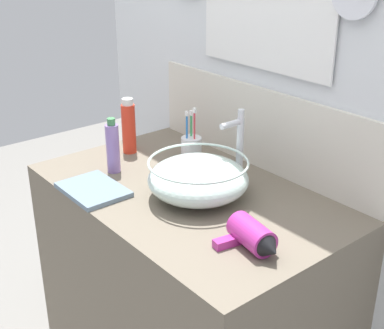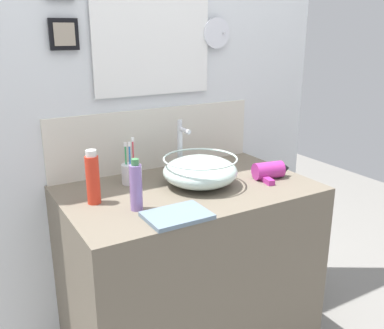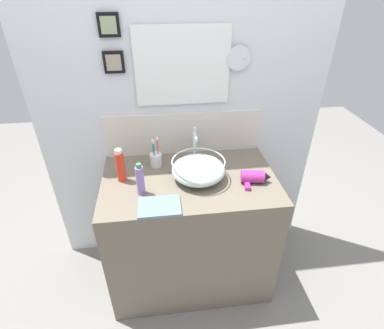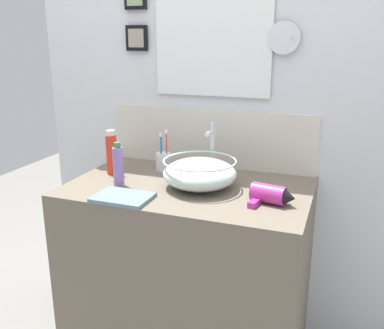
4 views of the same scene
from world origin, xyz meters
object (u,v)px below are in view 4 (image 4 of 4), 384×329
toothbrush_cup (164,161)px  hand_towel (123,197)px  hair_drier (271,195)px  glass_bowl_sink (200,173)px  soap_dispenser (118,166)px  faucet (212,147)px  shampoo_bottle (112,153)px

toothbrush_cup → hand_towel: toothbrush_cup is taller
hair_drier → glass_bowl_sink: bearing=166.1°
soap_dispenser → hand_towel: bearing=-55.4°
toothbrush_cup → hair_drier: bearing=-23.9°
soap_dispenser → hand_towel: (0.10, -0.14, -0.08)m
glass_bowl_sink → faucet: faucet is taller
glass_bowl_sink → soap_dispenser: 0.36m
faucet → soap_dispenser: 0.44m
faucet → hand_towel: bearing=-120.7°
hair_drier → soap_dispenser: soap_dispenser is taller
faucet → shampoo_bottle: 0.48m
soap_dispenser → hand_towel: soap_dispenser is taller
hair_drier → hand_towel: (-0.58, -0.16, -0.03)m
glass_bowl_sink → hair_drier: bearing=-13.9°
hair_drier → toothbrush_cup: toothbrush_cup is taller
glass_bowl_sink → hair_drier: (0.33, -0.08, -0.03)m
hand_towel → shampoo_bottle: bearing=127.1°
glass_bowl_sink → shampoo_bottle: 0.46m
faucet → hair_drier: 0.43m
glass_bowl_sink → soap_dispenser: (-0.34, -0.10, 0.03)m
glass_bowl_sink → shampoo_bottle: size_ratio=1.50×
shampoo_bottle → hand_towel: shampoo_bottle is taller
faucet → toothbrush_cup: (-0.25, 0.00, -0.10)m
shampoo_bottle → hand_towel: size_ratio=0.94×
hair_drier → shampoo_bottle: size_ratio=0.87×
hair_drier → toothbrush_cup: 0.64m
faucet → hair_drier: size_ratio=1.38×
shampoo_bottle → soap_dispenser: bearing=-50.6°
hair_drier → faucet: bearing=142.5°
faucet → toothbrush_cup: bearing=179.0°
toothbrush_cup → shampoo_bottle: shampoo_bottle is taller
hand_towel → glass_bowl_sink: bearing=44.7°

